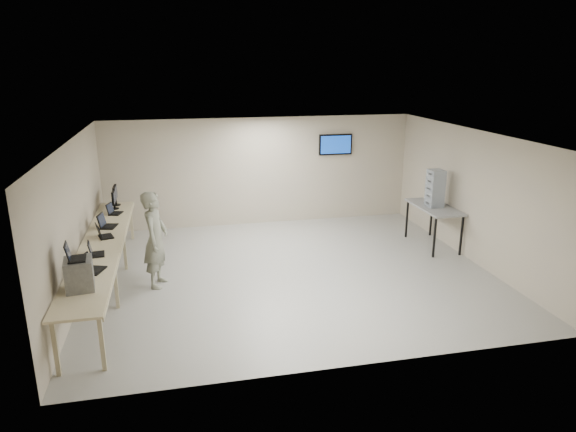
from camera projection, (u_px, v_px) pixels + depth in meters
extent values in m
cube|color=#A8A7A4|center=(290.00, 272.00, 10.54)|extent=(8.00, 7.00, 0.01)
cube|color=silver|center=(290.00, 136.00, 9.73)|extent=(8.00, 7.00, 0.01)
cube|color=#B5A78C|center=(261.00, 171.00, 13.41)|extent=(8.00, 0.01, 2.80)
cube|color=#B5A78C|center=(347.00, 276.00, 6.86)|extent=(8.00, 0.01, 2.80)
cube|color=#B5A78C|center=(76.00, 220.00, 9.31)|extent=(0.01, 7.00, 2.80)
cube|color=#B5A78C|center=(473.00, 196.00, 10.95)|extent=(0.01, 7.00, 2.80)
cube|color=black|center=(335.00, 144.00, 13.61)|extent=(0.15, 0.04, 0.15)
cube|color=black|center=(335.00, 144.00, 13.57)|extent=(0.90, 0.06, 0.55)
cube|color=#0D38A0|center=(336.00, 145.00, 13.54)|extent=(0.82, 0.01, 0.47)
cube|color=beige|center=(102.00, 245.00, 9.54)|extent=(0.75, 6.00, 0.04)
cube|color=tan|center=(123.00, 245.00, 9.63)|extent=(0.02, 6.00, 0.06)
cube|color=tan|center=(55.00, 348.00, 6.95)|extent=(0.06, 0.06, 0.86)
cube|color=tan|center=(102.00, 343.00, 7.07)|extent=(0.06, 0.06, 0.86)
cube|color=tan|center=(79.00, 288.00, 8.77)|extent=(0.06, 0.06, 0.86)
cube|color=tan|center=(116.00, 285.00, 8.89)|extent=(0.06, 0.06, 0.86)
cube|color=tan|center=(94.00, 252.00, 10.45)|extent=(0.06, 0.06, 0.86)
cube|color=tan|center=(125.00, 250.00, 10.58)|extent=(0.06, 0.06, 0.86)
cube|color=tan|center=(105.00, 224.00, 12.28)|extent=(0.06, 0.06, 0.86)
cube|color=tan|center=(131.00, 222.00, 12.40)|extent=(0.06, 0.06, 0.86)
cube|color=slate|center=(79.00, 274.00, 7.58)|extent=(0.45, 0.50, 0.47)
cube|color=black|center=(77.00, 259.00, 7.51)|extent=(0.27, 0.36, 0.02)
cube|color=black|center=(67.00, 251.00, 7.45)|extent=(0.10, 0.32, 0.24)
cube|color=black|center=(68.00, 251.00, 7.45)|extent=(0.07, 0.28, 0.20)
cube|color=black|center=(94.00, 271.00, 8.29)|extent=(0.38, 0.44, 0.02)
cube|color=black|center=(84.00, 263.00, 8.22)|extent=(0.19, 0.36, 0.27)
cube|color=black|center=(85.00, 263.00, 8.22)|extent=(0.15, 0.31, 0.22)
cube|color=black|center=(98.00, 254.00, 8.98)|extent=(0.27, 0.35, 0.02)
cube|color=black|center=(90.00, 248.00, 8.92)|extent=(0.10, 0.31, 0.23)
cube|color=black|center=(91.00, 248.00, 8.93)|extent=(0.08, 0.27, 0.19)
cube|color=black|center=(106.00, 237.00, 9.90)|extent=(0.34, 0.40, 0.02)
cube|color=black|center=(99.00, 230.00, 9.84)|extent=(0.16, 0.33, 0.25)
cube|color=black|center=(99.00, 230.00, 9.84)|extent=(0.13, 0.29, 0.20)
cube|color=black|center=(109.00, 227.00, 10.50)|extent=(0.34, 0.43, 0.02)
cube|color=black|center=(101.00, 220.00, 10.43)|extent=(0.15, 0.36, 0.27)
cube|color=black|center=(102.00, 220.00, 10.44)|extent=(0.12, 0.32, 0.22)
cube|color=black|center=(116.00, 213.00, 11.42)|extent=(0.31, 0.38, 0.02)
cube|color=black|center=(110.00, 208.00, 11.36)|extent=(0.14, 0.31, 0.23)
cube|color=black|center=(110.00, 208.00, 11.36)|extent=(0.12, 0.27, 0.19)
cylinder|color=black|center=(115.00, 209.00, 11.80)|extent=(0.19, 0.19, 0.01)
cube|color=black|center=(114.00, 205.00, 11.78)|extent=(0.04, 0.03, 0.15)
cube|color=black|center=(114.00, 197.00, 11.72)|extent=(0.05, 0.43, 0.29)
cube|color=black|center=(115.00, 197.00, 11.73)|extent=(0.00, 0.39, 0.25)
cylinder|color=black|center=(116.00, 205.00, 12.11)|extent=(0.21, 0.21, 0.02)
cube|color=black|center=(116.00, 201.00, 12.08)|extent=(0.04, 0.03, 0.17)
cube|color=black|center=(115.00, 193.00, 12.02)|extent=(0.05, 0.47, 0.31)
cube|color=black|center=(116.00, 192.00, 12.03)|extent=(0.00, 0.43, 0.27)
imported|color=#636A51|center=(156.00, 239.00, 9.68)|extent=(0.61, 0.77, 1.86)
cube|color=gray|center=(434.00, 207.00, 11.80)|extent=(0.75, 1.60, 0.04)
cube|color=black|center=(435.00, 238.00, 11.22)|extent=(0.04, 0.04, 0.92)
cube|color=black|center=(407.00, 219.00, 12.53)|extent=(0.04, 0.04, 0.92)
cube|color=black|center=(461.00, 236.00, 11.35)|extent=(0.04, 0.04, 0.92)
cube|color=black|center=(431.00, 218.00, 12.66)|extent=(0.04, 0.04, 0.92)
cube|color=#909BA9|center=(434.00, 203.00, 11.77)|extent=(0.32, 0.36, 0.17)
cube|color=#909BA9|center=(435.00, 196.00, 11.72)|extent=(0.32, 0.36, 0.17)
cube|color=#909BA9|center=(435.00, 188.00, 11.67)|extent=(0.32, 0.36, 0.17)
cube|color=#909BA9|center=(436.00, 181.00, 11.62)|extent=(0.32, 0.36, 0.17)
cube|color=#909BA9|center=(437.00, 174.00, 11.57)|extent=(0.32, 0.36, 0.17)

